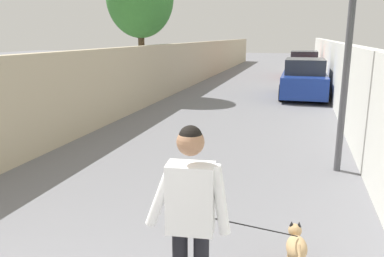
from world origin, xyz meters
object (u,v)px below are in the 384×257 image
Objects in this scene: person_skateboarder at (191,210)px; dog at (296,245)px; car_far at (303,65)px; car_near at (304,80)px; lamp_post at (351,20)px.

dog is (1.09, -0.86, -0.81)m from person_skateboarder.
person_skateboarder is 0.40× the size of car_far.
car_near reaches higher than dog.
car_near is (8.84, 0.60, -1.99)m from lamp_post.
dog is at bearing 179.71° from car_far.
lamp_post is 0.92× the size of car_far.
dog is 12.26m from car_near.
lamp_post is 4.24m from dog.
car_near is 0.95× the size of car_far.
person_skateboarder reaches higher than dog.
person_skateboarder is at bearing 175.87° from car_near.
lamp_post is 0.97× the size of car_near.
lamp_post is at bearing -11.65° from dog.
lamp_post reaches higher than person_skateboarder.
lamp_post reaches higher than dog.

